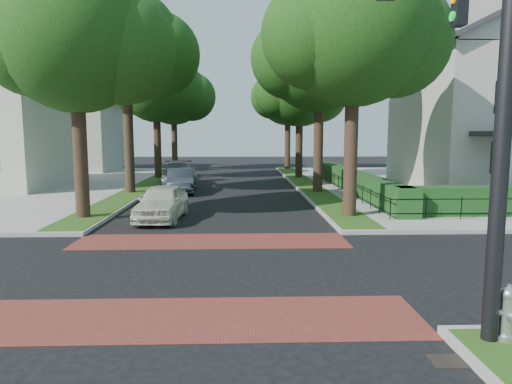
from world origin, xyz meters
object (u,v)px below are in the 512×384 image
(traffic_signal, at_px, (488,59))
(fire_hydrant, at_px, (508,314))
(parked_car_front, at_px, (162,202))
(parked_car_middle, at_px, (181,181))
(parked_car_rear, at_px, (179,174))

(traffic_signal, distance_m, fire_hydrant, 4.14)
(parked_car_front, relative_size, fire_hydrant, 4.53)
(parked_car_front, distance_m, parked_car_middle, 8.79)
(traffic_signal, relative_size, parked_car_middle, 1.79)
(traffic_signal, relative_size, parked_car_rear, 1.43)
(parked_car_middle, bearing_deg, fire_hydrant, -74.97)
(traffic_signal, xyz_separation_m, parked_car_middle, (-7.57, 20.32, -3.97))
(parked_car_front, bearing_deg, parked_car_rear, 97.37)
(traffic_signal, xyz_separation_m, parked_car_rear, (-8.20, 24.13, -3.89))
(parked_car_front, xyz_separation_m, fire_hydrant, (7.68, -11.73, -0.13))
(parked_car_front, relative_size, parked_car_rear, 0.77)
(parked_car_front, bearing_deg, parked_car_middle, 95.27)
(parked_car_front, bearing_deg, fire_hydrant, -53.99)
(traffic_signal, bearing_deg, fire_hydrant, -21.36)
(parked_car_middle, bearing_deg, traffic_signal, -76.00)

